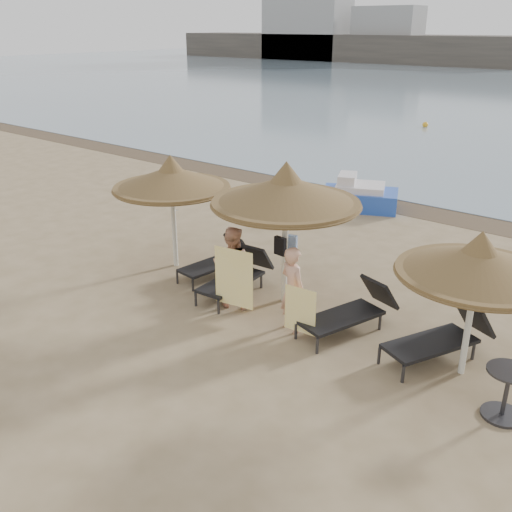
{
  "coord_description": "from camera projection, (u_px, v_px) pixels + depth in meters",
  "views": [
    {
      "loc": [
        6.63,
        -7.15,
        5.41
      ],
      "look_at": [
        -0.12,
        1.2,
        1.05
      ],
      "focal_mm": 40.0,
      "sensor_mm": 36.0,
      "label": 1
    }
  ],
  "objects": [
    {
      "name": "lounger_far_left",
      "position": [
        219.0,
        260.0,
        13.17
      ],
      "size": [
        0.82,
        1.91,
        0.83
      ],
      "rotation": [
        0.0,
        0.0,
        -0.11
      ],
      "color": "#302F32",
      "rests_on": "ground"
    },
    {
      "name": "person_left",
      "position": [
        232.0,
        261.0,
        11.5
      ],
      "size": [
        1.07,
        0.89,
        1.99
      ],
      "primitive_type": "imported",
      "rotation": [
        0.0,
        0.0,
        3.52
      ],
      "color": "tan",
      "rests_on": "ground"
    },
    {
      "name": "lounger_far_right",
      "position": [
        443.0,
        336.0,
        9.86
      ],
      "size": [
        1.47,
        2.15,
        0.92
      ],
      "rotation": [
        0.0,
        0.0,
        -0.43
      ],
      "color": "#302F32",
      "rests_on": "ground"
    },
    {
      "name": "palapa_left",
      "position": [
        171.0,
        179.0,
        13.02
      ],
      "size": [
        2.72,
        2.72,
        2.7
      ],
      "rotation": [
        0.0,
        0.0,
        -0.03
      ],
      "color": "silver",
      "rests_on": "ground"
    },
    {
      "name": "person_right",
      "position": [
        293.0,
        283.0,
        10.56
      ],
      "size": [
        1.03,
        0.83,
        1.95
      ],
      "primitive_type": "imported",
      "rotation": [
        0.0,
        0.0,
        2.83
      ],
      "color": "tan",
      "rests_on": "ground"
    },
    {
      "name": "bag_patterned",
      "position": [
        290.0,
        243.0,
        11.73
      ],
      "size": [
        0.31,
        0.16,
        0.37
      ],
      "rotation": [
        0.0,
        0.0,
        0.23
      ],
      "color": "silver",
      "rests_on": "ground"
    },
    {
      "name": "side_table",
      "position": [
        506.0,
        395.0,
        8.35
      ],
      "size": [
        0.66,
        0.66,
        0.8
      ],
      "rotation": [
        0.0,
        0.0,
        0.05
      ],
      "color": "#302F32",
      "rests_on": "ground"
    },
    {
      "name": "buoy_left",
      "position": [
        425.0,
        125.0,
        32.28
      ],
      "size": [
        0.32,
        0.32,
        0.32
      ],
      "primitive_type": "sphere",
      "color": "#F8AD1F",
      "rests_on": "ground"
    },
    {
      "name": "pedal_boat",
      "position": [
        359.0,
        196.0,
        17.98
      ],
      "size": [
        2.68,
        2.21,
        1.08
      ],
      "rotation": [
        0.0,
        0.0,
        0.43
      ],
      "color": "blue",
      "rests_on": "ground"
    },
    {
      "name": "wet_sand_strip",
      "position": [
        424.0,
        211.0,
        17.82
      ],
      "size": [
        200.0,
        1.6,
        0.01
      ],
      "primitive_type": "cube",
      "color": "brown",
      "rests_on": "ground"
    },
    {
      "name": "towel_left",
      "position": [
        234.0,
        278.0,
        11.11
      ],
      "size": [
        0.85,
        0.16,
        1.2
      ],
      "rotation": [
        0.0,
        0.0,
        0.16
      ],
      "color": "yellow",
      "rests_on": "ground"
    },
    {
      "name": "ground",
      "position": [
        222.0,
        326.0,
        11.05
      ],
      "size": [
        160.0,
        160.0,
        0.0
      ],
      "primitive_type": "plane",
      "color": "#9F8764",
      "rests_on": "ground"
    },
    {
      "name": "towel_right",
      "position": [
        300.0,
        310.0,
        10.31
      ],
      "size": [
        0.64,
        0.08,
        0.89
      ],
      "rotation": [
        0.0,
        0.0,
        0.09
      ],
      "color": "yellow",
      "rests_on": "ground"
    },
    {
      "name": "far_shore",
      "position": [
        459.0,
        44.0,
        80.62
      ],
      "size": [
        150.0,
        54.8,
        12.0
      ],
      "color": "#544B41",
      "rests_on": "ground"
    },
    {
      "name": "lounger_near_left",
      "position": [
        239.0,
        274.0,
        12.32
      ],
      "size": [
        0.8,
        2.05,
        0.9
      ],
      "rotation": [
        0.0,
        0.0,
        0.07
      ],
      "color": "#302F32",
      "rests_on": "ground"
    },
    {
      "name": "lounger_near_right",
      "position": [
        353.0,
        310.0,
        10.76
      ],
      "size": [
        1.25,
        2.16,
        0.92
      ],
      "rotation": [
        0.0,
        0.0,
        -0.3
      ],
      "color": "#302F32",
      "rests_on": "ground"
    },
    {
      "name": "palapa_right",
      "position": [
        478.0,
        262.0,
        8.8
      ],
      "size": [
        2.54,
        2.54,
        2.52
      ],
      "rotation": [
        0.0,
        0.0,
        0.33
      ],
      "color": "silver",
      "rests_on": "ground"
    },
    {
      "name": "palapa_center",
      "position": [
        286.0,
        192.0,
        11.17
      ],
      "size": [
        3.01,
        3.01,
        2.98
      ],
      "rotation": [
        0.0,
        0.0,
        0.25
      ],
      "color": "silver",
      "rests_on": "ground"
    },
    {
      "name": "bag_dark",
      "position": [
        280.0,
        246.0,
        11.47
      ],
      "size": [
        0.27,
        0.11,
        0.38
      ],
      "rotation": [
        0.0,
        0.0,
        -0.1
      ],
      "color": "black",
      "rests_on": "ground"
    }
  ]
}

